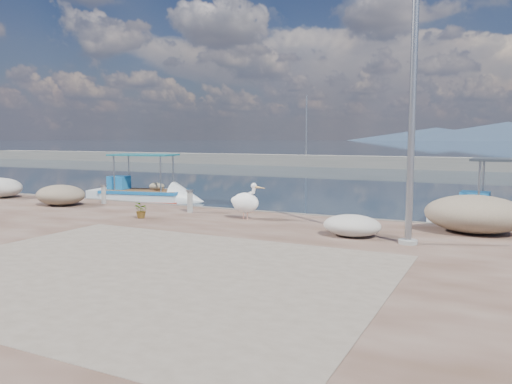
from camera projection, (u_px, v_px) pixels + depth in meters
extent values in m
plane|color=#162635|center=(189.00, 257.00, 12.65)|extent=(1400.00, 1400.00, 0.00)
cube|color=gray|center=(144.00, 271.00, 9.48)|extent=(9.00, 7.00, 0.01)
cube|color=gray|center=(422.00, 163.00, 48.19)|extent=(120.00, 2.20, 1.20)
cylinder|color=gray|center=(306.00, 129.00, 53.14)|extent=(0.16, 0.16, 7.00)
cone|color=#28384C|center=(436.00, 134.00, 621.43)|extent=(220.00, 220.00, 16.00)
cone|color=#28384C|center=(508.00, 131.00, 585.71)|extent=(280.00, 280.00, 22.00)
cube|color=white|center=(145.00, 200.00, 23.96)|extent=(5.71, 2.79, 0.90)
cube|color=#1B6CAF|center=(145.00, 191.00, 23.92)|extent=(4.21, 2.56, 0.13)
cube|color=#B02715|center=(145.00, 201.00, 23.96)|extent=(4.21, 2.54, 0.11)
cube|color=#1B6CAF|center=(119.00, 183.00, 24.24)|extent=(0.99, 0.99, 0.66)
cube|color=#1A5D68|center=(144.00, 155.00, 23.73)|extent=(3.27, 2.24, 0.08)
cube|color=#1B6CAF|center=(475.00, 202.00, 16.59)|extent=(0.93, 0.93, 0.69)
cylinder|color=tan|center=(244.00, 214.00, 15.53)|extent=(0.04, 0.04, 0.29)
cylinder|color=tan|center=(247.00, 215.00, 15.45)|extent=(0.04, 0.04, 0.29)
ellipsoid|color=white|center=(245.00, 203.00, 15.45)|extent=(0.93, 0.64, 0.62)
cylinder|color=white|center=(253.00, 193.00, 15.27)|extent=(0.21, 0.14, 0.53)
sphere|color=white|center=(254.00, 186.00, 15.22)|extent=(0.18, 0.18, 0.18)
cone|color=#F9B861|center=(260.00, 187.00, 15.11)|extent=(0.43, 0.14, 0.13)
cylinder|color=gray|center=(413.00, 95.00, 11.52)|extent=(0.16, 0.16, 7.00)
cylinder|color=gray|center=(408.00, 242.00, 11.89)|extent=(0.44, 0.44, 0.10)
cylinder|color=gray|center=(190.00, 202.00, 16.89)|extent=(0.19, 0.19, 0.74)
cylinder|color=gray|center=(190.00, 191.00, 16.85)|extent=(0.25, 0.25, 0.06)
cylinder|color=gray|center=(104.00, 194.00, 19.14)|extent=(0.18, 0.18, 0.72)
cylinder|color=gray|center=(103.00, 185.00, 19.11)|extent=(0.25, 0.25, 0.06)
imported|color=#33722D|center=(142.00, 210.00, 15.67)|extent=(0.59, 0.56, 0.52)
ellipsoid|color=tan|center=(475.00, 214.00, 13.20)|extent=(2.58, 1.85, 1.01)
ellipsoid|color=tan|center=(61.00, 195.00, 18.71)|extent=(1.97, 1.53, 0.77)
ellipsoid|color=silver|center=(352.00, 226.00, 12.78)|extent=(1.49, 1.12, 0.56)
ellipsoid|color=silver|center=(1.00, 188.00, 21.19)|extent=(2.03, 1.47, 0.83)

